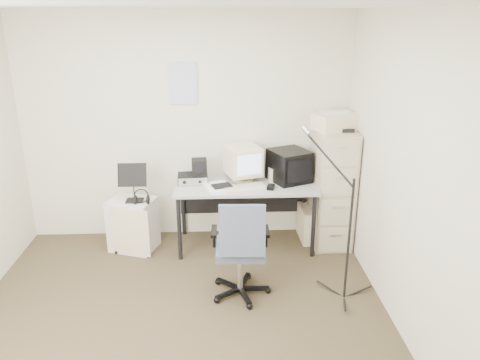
{
  "coord_description": "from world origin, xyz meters",
  "views": [
    {
      "loc": [
        0.36,
        -3.25,
        2.46
      ],
      "look_at": [
        0.55,
        0.95,
        0.95
      ],
      "focal_mm": 35.0,
      "sensor_mm": 36.0,
      "label": 1
    }
  ],
  "objects_px": {
    "desk": "(245,215)",
    "side_cart": "(133,224)",
    "office_chair": "(240,247)",
    "filing_cabinet": "(332,188)"
  },
  "relations": [
    {
      "from": "filing_cabinet",
      "to": "side_cart",
      "type": "relative_size",
      "value": 2.28
    },
    {
      "from": "filing_cabinet",
      "to": "side_cart",
      "type": "distance_m",
      "value": 2.2
    },
    {
      "from": "office_chair",
      "to": "desk",
      "type": "bearing_deg",
      "value": 86.22
    },
    {
      "from": "desk",
      "to": "office_chair",
      "type": "height_order",
      "value": "office_chair"
    },
    {
      "from": "filing_cabinet",
      "to": "desk",
      "type": "xyz_separation_m",
      "value": [
        -0.95,
        -0.03,
        -0.29
      ]
    },
    {
      "from": "desk",
      "to": "side_cart",
      "type": "relative_size",
      "value": 2.63
    },
    {
      "from": "desk",
      "to": "office_chair",
      "type": "xyz_separation_m",
      "value": [
        -0.1,
        -0.97,
        0.12
      ]
    },
    {
      "from": "desk",
      "to": "side_cart",
      "type": "xyz_separation_m",
      "value": [
        -1.22,
        -0.03,
        -0.08
      ]
    },
    {
      "from": "filing_cabinet",
      "to": "desk",
      "type": "distance_m",
      "value": 0.99
    },
    {
      "from": "desk",
      "to": "office_chair",
      "type": "bearing_deg",
      "value": -95.9
    }
  ]
}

